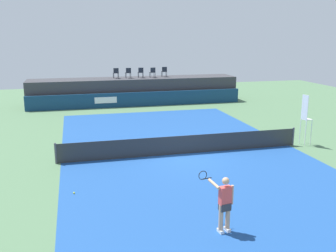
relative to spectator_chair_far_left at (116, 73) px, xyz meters
name	(u,v)px	position (x,y,z in m)	size (l,w,h in m)	color
ground_plane	(169,139)	(1.58, -12.32, -2.69)	(48.00, 48.00, 0.00)	#4C704C
court_inner	(183,154)	(1.58, -15.32, -2.69)	(12.00, 22.00, 0.00)	#1C478C
sponsor_wall	(138,99)	(1.57, -1.82, -2.09)	(18.00, 0.22, 1.20)	navy
spectator_platform	(134,90)	(1.58, -0.02, -1.59)	(18.00, 2.80, 2.20)	#38383D
spectator_chair_far_left	(116,73)	(0.00, 0.00, 0.00)	(0.45, 0.45, 0.89)	#1E232D
spectator_chair_left	(128,72)	(1.06, -0.05, 0.00)	(0.46, 0.46, 0.89)	#1E232D
spectator_chair_center	(141,72)	(2.15, -0.07, 0.00)	(0.46, 0.46, 0.89)	#1E232D
spectator_chair_right	(153,72)	(3.17, -0.23, 0.00)	(0.47, 0.47, 0.89)	#1E232D
spectator_chair_far_right	(164,71)	(4.33, 0.20, 0.00)	(0.46, 0.46, 0.89)	#1E232D
umpire_chair	(305,116)	(8.41, -15.34, -1.11)	(0.52, 0.52, 2.76)	white
tennis_net	(183,145)	(1.58, -15.32, -2.22)	(12.40, 0.02, 0.95)	#2D2D2D
net_post_near	(56,153)	(-4.62, -15.32, -2.19)	(0.10, 0.10, 1.00)	#4C4C51
net_post_far	(293,136)	(7.78, -15.32, -2.19)	(0.10, 0.10, 1.00)	#4C4C51
tennis_player	(224,202)	(0.56, -23.12, -1.73)	(0.83, 1.12, 1.77)	white
tennis_ball	(74,193)	(-3.86, -19.10, -2.66)	(0.07, 0.07, 0.07)	#D8EA33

